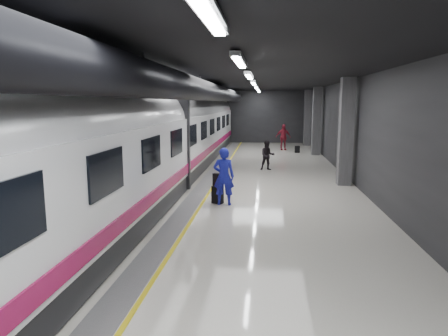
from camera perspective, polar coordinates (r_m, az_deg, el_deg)
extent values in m
plane|color=beige|center=(15.62, 1.40, -3.50)|extent=(40.00, 40.00, 0.00)
cube|color=black|center=(15.27, 1.47, 13.20)|extent=(10.00, 40.00, 0.02)
cube|color=#28282B|center=(35.23, 4.06, 7.31)|extent=(10.00, 0.02, 4.50)
cube|color=#28282B|center=(16.45, -16.26, 4.71)|extent=(0.02, 40.00, 4.50)
cube|color=#28282B|center=(15.70, 20.00, 4.32)|extent=(0.02, 40.00, 4.50)
cube|color=slate|center=(15.78, -3.50, -3.36)|extent=(0.65, 39.80, 0.01)
cube|color=yellow|center=(15.72, -2.06, -3.39)|extent=(0.10, 39.80, 0.01)
cylinder|color=black|center=(15.40, -3.46, 11.10)|extent=(0.80, 38.00, 0.80)
cube|color=silver|center=(4.33, -2.50, 21.78)|extent=(0.22, 2.60, 0.10)
cube|color=silver|center=(9.25, 2.24, 15.11)|extent=(0.22, 2.60, 0.10)
cube|color=silver|center=(14.23, 3.61, 13.07)|extent=(0.22, 2.60, 0.10)
cube|color=silver|center=(19.22, 4.26, 12.08)|extent=(0.22, 2.60, 0.10)
cube|color=silver|center=(24.21, 4.64, 11.50)|extent=(0.22, 2.60, 0.10)
cube|color=silver|center=(29.21, 4.89, 11.12)|extent=(0.22, 2.60, 0.10)
cube|color=silver|center=(33.20, 5.04, 10.89)|extent=(0.22, 2.60, 0.10)
cube|color=#515154|center=(17.55, 17.01, 4.94)|extent=(0.55, 0.55, 4.50)
cube|color=#515154|center=(27.42, 13.08, 6.54)|extent=(0.55, 0.55, 4.50)
cube|color=#515154|center=(33.37, 11.83, 7.03)|extent=(0.55, 0.55, 4.50)
cube|color=black|center=(16.13, -10.19, -1.97)|extent=(2.80, 38.00, 0.60)
cube|color=white|center=(15.92, -10.33, 2.98)|extent=(2.90, 38.00, 2.20)
cylinder|color=white|center=(15.85, -10.43, 6.40)|extent=(2.80, 38.00, 2.80)
cube|color=#930D44|center=(15.68, -5.08, 0.05)|extent=(0.04, 38.00, 0.35)
cube|color=black|center=(15.90, -10.36, 3.88)|extent=(3.05, 0.25, 3.80)
cube|color=black|center=(5.31, -28.77, -6.18)|extent=(0.05, 1.60, 0.85)
cube|color=black|center=(7.90, -16.39, -0.65)|extent=(0.05, 1.60, 0.85)
cube|color=black|center=(10.70, -10.31, 2.11)|extent=(0.05, 1.60, 0.85)
cube|color=black|center=(13.59, -6.78, 3.70)|extent=(0.05, 1.60, 0.85)
cube|color=black|center=(16.51, -4.48, 4.72)|extent=(0.05, 1.60, 0.85)
cube|color=black|center=(19.46, -2.87, 5.43)|extent=(0.05, 1.60, 0.85)
cube|color=black|center=(22.43, -1.69, 5.95)|extent=(0.05, 1.60, 0.85)
cube|color=black|center=(25.40, -0.78, 6.35)|extent=(0.05, 1.60, 0.85)
cube|color=black|center=(28.37, -0.06, 6.66)|extent=(0.05, 1.60, 0.85)
cube|color=black|center=(31.36, 0.53, 6.91)|extent=(0.05, 1.60, 0.85)
imported|color=#1C2CD4|center=(13.58, -0.03, -1.21)|extent=(0.72, 0.47, 1.97)
cube|color=black|center=(13.89, -0.92, -3.84)|extent=(0.43, 0.34, 0.61)
cube|color=black|center=(13.81, -0.90, -1.69)|extent=(0.37, 0.33, 0.44)
imported|color=black|center=(20.78, 6.22, 1.80)|extent=(0.82, 0.68, 1.54)
imported|color=maroon|center=(29.87, 8.46, 4.39)|extent=(1.19, 0.68, 1.90)
cube|color=black|center=(28.42, 10.42, 2.64)|extent=(0.35, 0.26, 0.48)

